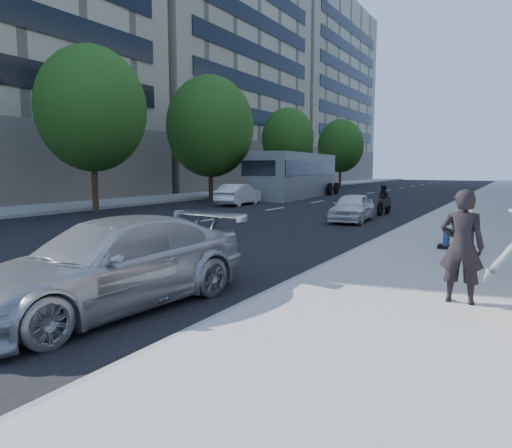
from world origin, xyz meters
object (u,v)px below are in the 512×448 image
Objects in this scene: motorcycle at (384,201)px; bus at (298,176)px; seated_protester at (461,222)px; pedestrian_woman at (462,246)px; parked_sedan at (111,264)px; white_sedan_mid at (238,194)px; white_sedan_near at (352,207)px.

motorcycle is 13.37m from bus.
pedestrian_woman reaches higher than seated_protester.
white_sedan_mid is (-9.14, 18.14, -0.08)m from parked_sedan.
white_sedan_mid is at bearing -49.69° from pedestrian_woman.
pedestrian_woman is 5.50m from parked_sedan.
seated_protester is at bearing -62.34° from motorcycle.
white_sedan_mid is at bearing -94.91° from bus.
bus is at bearing 117.97° from white_sedan_near.
pedestrian_woman is 12.10m from white_sedan_near.
seated_protester is 23.39m from bus.
seated_protester is 0.74× the size of pedestrian_woman.
white_sedan_mid is at bearing 174.80° from motorcycle.
white_sedan_near is 1.70× the size of motorcycle.
seated_protester is 7.55m from white_sedan_near.
pedestrian_woman is 20.93m from white_sedan_mid.
white_sedan_mid is at bearing 141.92° from seated_protester.
pedestrian_woman is at bearing -68.59° from motorcycle.
pedestrian_woman reaches higher than white_sedan_near.
white_sedan_near is at bearing -65.39° from pedestrian_woman.
motorcycle is (-0.10, 16.93, -0.08)m from parked_sedan.
white_sedan_mid is 1.87× the size of motorcycle.
seated_protester reaches higher than white_sedan_near.
bus is at bearing -95.25° from white_sedan_mid.
bus reaches higher than motorcycle.
parked_sedan is at bearing 26.31° from pedestrian_woman.
parked_sedan is 16.93m from motorcycle.
pedestrian_woman is at bearing 35.07° from parked_sedan.
motorcycle is at bearing 97.47° from parked_sedan.
white_sedan_near is 0.28× the size of bus.
seated_protester is 0.64× the size of motorcycle.
motorcycle is at bearing -72.62° from pedestrian_woman.
white_sedan_near is 15.89m from bus.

